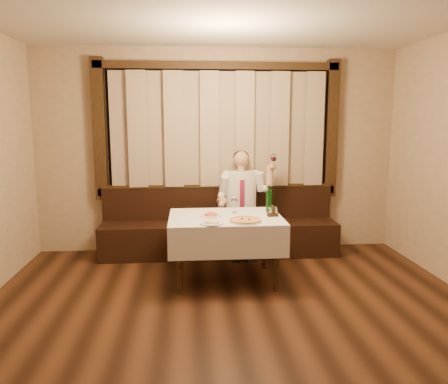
{
  "coord_description": "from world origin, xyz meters",
  "views": [
    {
      "loc": [
        -0.41,
        -3.11,
        1.84
      ],
      "look_at": [
        0.0,
        1.9,
        1.0
      ],
      "focal_mm": 35.0,
      "sensor_mm": 36.0,
      "label": 1
    }
  ],
  "objects": [
    {
      "name": "room",
      "position": [
        -0.0,
        0.97,
        1.5
      ],
      "size": [
        5.01,
        6.01,
        2.81
      ],
      "color": "black",
      "rests_on": "ground"
    },
    {
      "name": "banquette",
      "position": [
        0.0,
        2.72,
        0.31
      ],
      "size": [
        3.2,
        0.61,
        0.94
      ],
      "color": "black",
      "rests_on": "ground"
    },
    {
      "name": "dining_table",
      "position": [
        0.0,
        1.7,
        0.65
      ],
      "size": [
        1.27,
        0.97,
        0.76
      ],
      "color": "black",
      "rests_on": "ground"
    },
    {
      "name": "pizza",
      "position": [
        0.19,
        1.41,
        0.77
      ],
      "size": [
        0.36,
        0.36,
        0.04
      ],
      "rotation": [
        0.0,
        0.0,
        -0.14
      ],
      "color": "white",
      "rests_on": "dining_table"
    },
    {
      "name": "pasta_red",
      "position": [
        -0.16,
        1.7,
        0.79
      ],
      "size": [
        0.25,
        0.25,
        0.08
      ],
      "rotation": [
        0.0,
        0.0,
        0.01
      ],
      "color": "white",
      "rests_on": "dining_table"
    },
    {
      "name": "pasta_cream",
      "position": [
        -0.17,
        1.34,
        0.79
      ],
      "size": [
        0.25,
        0.25,
        0.09
      ],
      "rotation": [
        0.0,
        0.0,
        0.1
      ],
      "color": "white",
      "rests_on": "dining_table"
    },
    {
      "name": "green_bottle",
      "position": [
        0.53,
        1.88,
        0.9
      ],
      "size": [
        0.07,
        0.07,
        0.33
      ],
      "rotation": [
        0.0,
        0.0,
        0.24
      ],
      "color": "#125414",
      "rests_on": "dining_table"
    },
    {
      "name": "table_wine_glass",
      "position": [
        0.12,
        1.86,
        0.9
      ],
      "size": [
        0.08,
        0.08,
        0.2
      ],
      "rotation": [
        0.0,
        0.0,
        -0.19
      ],
      "color": "white",
      "rests_on": "dining_table"
    },
    {
      "name": "cruet_caddy",
      "position": [
        0.53,
        1.64,
        0.8
      ],
      "size": [
        0.12,
        0.07,
        0.13
      ],
      "rotation": [
        0.0,
        0.0,
        0.14
      ],
      "color": "black",
      "rests_on": "dining_table"
    },
    {
      "name": "seated_man",
      "position": [
        0.3,
        2.63,
        0.83
      ],
      "size": [
        0.78,
        0.58,
        1.42
      ],
      "color": "black",
      "rests_on": "ground"
    }
  ]
}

